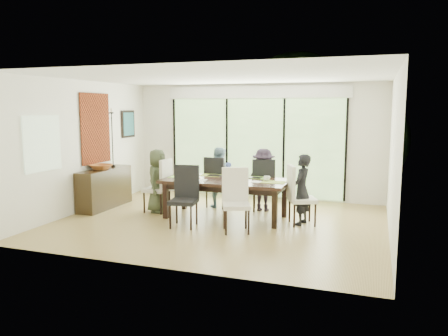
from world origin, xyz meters
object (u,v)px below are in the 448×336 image
(chair_right_end, at_px, (303,195))
(person_far_right, at_px, (263,180))
(chair_far_left, at_px, (219,182))
(laptop, at_px, (183,177))
(chair_near_left, at_px, (183,197))
(vase, at_px, (229,176))
(chair_near_right, at_px, (236,200))
(cup_b, at_px, (231,178))
(person_left_end, at_px, (157,181))
(chair_left_end, at_px, (157,185))
(cup_c, at_px, (267,178))
(chair_far_right, at_px, (264,184))
(cup_a, at_px, (195,174))
(table_top, at_px, (225,181))
(person_far_left, at_px, (218,177))
(person_right_end, at_px, (302,190))
(bowl, at_px, (101,167))
(sideboard, at_px, (105,188))

(chair_right_end, height_order, person_far_right, person_far_right)
(person_far_right, bearing_deg, chair_far_left, 0.00)
(laptop, bearing_deg, person_far_right, -2.54)
(chair_near_left, relative_size, vase, 9.17)
(chair_near_right, xyz_separation_m, cup_b, (-0.35, 0.77, 0.25))
(chair_right_end, xyz_separation_m, person_left_end, (-2.98, -0.00, 0.10))
(chair_left_end, distance_m, cup_c, 2.32)
(vase, distance_m, cup_b, 0.18)
(chair_far_left, bearing_deg, chair_far_right, -173.63)
(cup_a, bearing_deg, cup_c, -1.91)
(table_top, bearing_deg, laptop, -173.29)
(person_far_left, distance_m, cup_c, 1.46)
(person_right_end, bearing_deg, person_left_end, -80.39)
(person_left_end, bearing_deg, cup_c, -90.10)
(cup_b, xyz_separation_m, bowl, (-2.90, -0.01, 0.09))
(person_far_left, bearing_deg, chair_left_end, 29.63)
(chair_near_left, xyz_separation_m, sideboard, (-2.25, 0.86, -0.14))
(cup_a, height_order, cup_c, same)
(sideboard, bearing_deg, cup_c, 1.83)
(chair_right_end, distance_m, person_right_end, 0.10)
(laptop, xyz_separation_m, cup_a, (0.15, 0.25, 0.04))
(laptop, xyz_separation_m, bowl, (-1.90, -0.01, 0.12))
(table_top, relative_size, person_right_end, 1.86)
(chair_left_end, height_order, vase, chair_left_end)
(chair_near_left, relative_size, sideboard, 0.74)
(chair_near_right, bearing_deg, chair_near_left, 156.86)
(person_far_left, xyz_separation_m, vase, (0.50, -0.78, 0.17))
(chair_left_end, xyz_separation_m, chair_right_end, (3.00, 0.00, 0.00))
(cup_c, distance_m, sideboard, 3.57)
(laptop, distance_m, cup_b, 1.00)
(chair_right_end, xyz_separation_m, cup_a, (-2.20, 0.15, 0.25))
(chair_far_right, xyz_separation_m, laptop, (-1.40, -0.95, 0.22))
(chair_near_left, bearing_deg, person_far_right, 50.43)
(chair_near_left, height_order, person_left_end, person_left_end)
(person_far_left, height_order, cup_a, person_far_left)
(chair_near_left, height_order, chair_near_right, same)
(person_right_end, relative_size, cup_a, 10.40)
(vase, xyz_separation_m, cup_c, (0.75, 0.05, -0.01))
(chair_left_end, distance_m, chair_far_right, 2.22)
(chair_far_right, bearing_deg, person_far_right, 76.53)
(person_left_end, distance_m, person_far_left, 1.32)
(cup_a, xyz_separation_m, sideboard, (-2.05, -0.16, -0.39))
(person_far_left, bearing_deg, cup_a, 61.12)
(table_top, xyz_separation_m, vase, (0.05, 0.05, 0.09))
(chair_near_left, distance_m, bowl, 2.40)
(chair_far_right, distance_m, cup_c, 0.83)
(chair_left_end, distance_m, chair_near_right, 2.18)
(chair_left_end, xyz_separation_m, laptop, (0.65, -0.10, 0.22))
(chair_right_end, relative_size, vase, 9.17)
(chair_left_end, bearing_deg, chair_near_right, 67.34)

